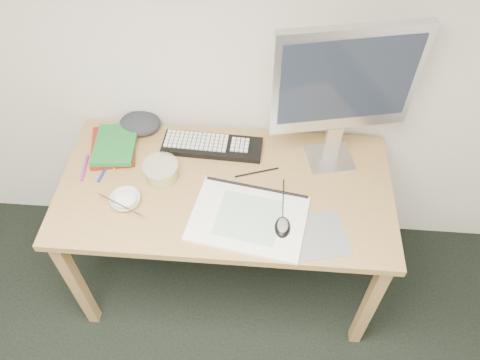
% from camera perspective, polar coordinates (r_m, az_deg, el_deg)
% --- Properties ---
extents(desk, '(1.40, 0.70, 0.75)m').
position_cam_1_polar(desk, '(2.02, -1.78, -2.25)').
color(desk, '#A6824C').
rests_on(desk, ground).
extents(mousepad, '(0.27, 0.26, 0.00)m').
position_cam_1_polar(mousepad, '(1.84, 9.29, -6.73)').
color(mousepad, slate).
rests_on(mousepad, desk).
extents(sketchpad, '(0.49, 0.39, 0.01)m').
position_cam_1_polar(sketchpad, '(1.85, 1.02, -4.69)').
color(sketchpad, silver).
rests_on(sketchpad, desk).
extents(keyboard, '(0.45, 0.16, 0.03)m').
position_cam_1_polar(keyboard, '(2.10, -3.41, 4.16)').
color(keyboard, black).
rests_on(keyboard, desk).
extents(monitor, '(0.56, 0.21, 0.65)m').
position_cam_1_polar(monitor, '(1.83, 12.67, 11.28)').
color(monitor, silver).
rests_on(monitor, desk).
extents(mouse, '(0.06, 0.10, 0.03)m').
position_cam_1_polar(mouse, '(1.81, 5.23, -5.55)').
color(mouse, black).
rests_on(mouse, sketchpad).
extents(rice_bowl, '(0.14, 0.14, 0.04)m').
position_cam_1_polar(rice_bowl, '(1.94, -13.78, -2.43)').
color(rice_bowl, white).
rests_on(rice_bowl, desk).
extents(chopsticks, '(0.20, 0.11, 0.02)m').
position_cam_1_polar(chopsticks, '(1.91, -14.38, -2.94)').
color(chopsticks, silver).
rests_on(chopsticks, rice_bowl).
extents(fruit_tub, '(0.18, 0.18, 0.07)m').
position_cam_1_polar(fruit_tub, '(1.99, -9.58, 1.10)').
color(fruit_tub, gold).
rests_on(fruit_tub, desk).
extents(book_red, '(0.24, 0.29, 0.03)m').
position_cam_1_polar(book_red, '(2.17, -15.16, 3.97)').
color(book_red, maroon).
rests_on(book_red, desk).
extents(book_green, '(0.19, 0.26, 0.02)m').
position_cam_1_polar(book_green, '(2.14, -14.97, 4.19)').
color(book_green, '#1C702E').
rests_on(book_green, book_red).
extents(cloth_lump, '(0.19, 0.17, 0.07)m').
position_cam_1_polar(cloth_lump, '(2.22, -12.09, 6.75)').
color(cloth_lump, '#27282F').
rests_on(cloth_lump, desk).
extents(pencil_pink, '(0.17, 0.09, 0.01)m').
position_cam_1_polar(pencil_pink, '(1.96, -2.37, -0.49)').
color(pencil_pink, pink).
rests_on(pencil_pink, desk).
extents(pencil_tan, '(0.16, 0.08, 0.01)m').
position_cam_1_polar(pencil_tan, '(1.97, -2.12, -0.45)').
color(pencil_tan, tan).
rests_on(pencil_tan, desk).
extents(pencil_black, '(0.19, 0.07, 0.01)m').
position_cam_1_polar(pencil_black, '(2.01, 2.05, 0.94)').
color(pencil_black, black).
rests_on(pencil_black, desk).
extents(marker_blue, '(0.03, 0.12, 0.01)m').
position_cam_1_polar(marker_blue, '(2.09, -16.26, 1.04)').
color(marker_blue, '#1F1EA7').
rests_on(marker_blue, desk).
extents(marker_orange, '(0.05, 0.13, 0.01)m').
position_cam_1_polar(marker_orange, '(2.13, -15.17, 2.46)').
color(marker_orange, orange).
rests_on(marker_orange, desk).
extents(marker_purple, '(0.03, 0.15, 0.01)m').
position_cam_1_polar(marker_purple, '(2.13, -18.44, 1.42)').
color(marker_purple, purple).
rests_on(marker_purple, desk).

